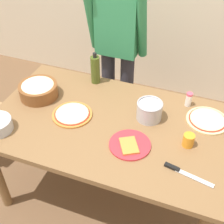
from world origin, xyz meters
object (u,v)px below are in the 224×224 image
at_px(pizza_cooked_on_tray, 72,114).
at_px(chef_knife, 182,172).
at_px(dining_table, 109,132).
at_px(olive_oil_bottle, 95,70).
at_px(steel_pot, 149,110).
at_px(cup_orange, 188,140).
at_px(pizza_raw_on_board, 207,120).
at_px(popcorn_bowl, 38,89).
at_px(person_cook, 118,42).
at_px(plate_with_slice, 130,145).
at_px(salt_shaker, 189,99).

distance_m(pizza_cooked_on_tray, chef_knife, 0.83).
relative_size(dining_table, pizza_cooked_on_tray, 5.80).
distance_m(olive_oil_bottle, steel_pot, 0.57).
bearing_deg(cup_orange, pizza_raw_on_board, 72.09).
relative_size(dining_table, pizza_raw_on_board, 5.70).
bearing_deg(cup_orange, pizza_cooked_on_tray, 179.59).
bearing_deg(pizza_cooked_on_tray, popcorn_bowl, 160.85).
height_order(person_cook, chef_knife, person_cook).
bearing_deg(pizza_cooked_on_tray, plate_with_slice, -16.44).
height_order(pizza_cooked_on_tray, popcorn_bowl, popcorn_bowl).
relative_size(pizza_cooked_on_tray, olive_oil_bottle, 1.08).
bearing_deg(steel_pot, person_cook, 125.65).
distance_m(pizza_cooked_on_tray, steel_pot, 0.53).
xyz_separation_m(dining_table, popcorn_bowl, (-0.59, 0.09, 0.15)).
xyz_separation_m(popcorn_bowl, steel_pot, (0.82, 0.04, 0.00)).
distance_m(person_cook, cup_orange, 1.08).
bearing_deg(cup_orange, dining_table, 177.00).
bearing_deg(pizza_raw_on_board, plate_with_slice, -136.53).
xyz_separation_m(person_cook, popcorn_bowl, (-0.38, -0.67, -0.12)).
bearing_deg(person_cook, steel_pot, -54.35).
distance_m(person_cook, pizza_cooked_on_tray, 0.80).
bearing_deg(dining_table, steel_pot, 29.96).
bearing_deg(plate_with_slice, steel_pot, 81.95).
bearing_deg(cup_orange, chef_knife, -87.55).
distance_m(popcorn_bowl, cup_orange, 1.12).
bearing_deg(pizza_cooked_on_tray, cup_orange, -0.41).
xyz_separation_m(cup_orange, salt_shaker, (-0.07, 0.39, 0.01)).
distance_m(dining_table, chef_knife, 0.60).
distance_m(person_cook, popcorn_bowl, 0.77).
distance_m(plate_with_slice, cup_orange, 0.36).
relative_size(pizza_cooked_on_tray, chef_knife, 0.95).
height_order(plate_with_slice, cup_orange, cup_orange).
height_order(plate_with_slice, popcorn_bowl, popcorn_bowl).
relative_size(pizza_raw_on_board, popcorn_bowl, 1.00).
height_order(steel_pot, chef_knife, steel_pot).
distance_m(plate_with_slice, popcorn_bowl, 0.82).
distance_m(pizza_raw_on_board, chef_knife, 0.50).
bearing_deg(olive_oil_bottle, chef_knife, -39.26).
distance_m(pizza_raw_on_board, steel_pot, 0.40).
bearing_deg(pizza_raw_on_board, olive_oil_bottle, 169.38).
relative_size(dining_table, chef_knife, 5.53).
bearing_deg(chef_knife, person_cook, 126.50).
relative_size(pizza_cooked_on_tray, cup_orange, 3.24).
relative_size(person_cook, chef_knife, 5.60).
xyz_separation_m(olive_oil_bottle, salt_shaker, (0.73, -0.04, -0.06)).
xyz_separation_m(olive_oil_bottle, chef_knife, (0.80, -0.66, -0.11)).
xyz_separation_m(popcorn_bowl, salt_shaker, (1.05, 0.27, -0.01)).
bearing_deg(dining_table, salt_shaker, 38.34).
relative_size(dining_table, steel_pot, 9.22).
xyz_separation_m(pizza_cooked_on_tray, popcorn_bowl, (-0.32, 0.11, 0.05)).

